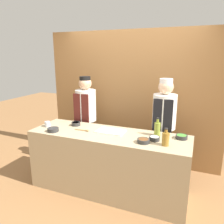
{
  "coord_description": "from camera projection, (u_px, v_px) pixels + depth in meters",
  "views": [
    {
      "loc": [
        1.13,
        -2.68,
        1.96
      ],
      "look_at": [
        0.0,
        0.14,
        1.17
      ],
      "focal_mm": 35.0,
      "sensor_mm": 36.0,
      "label": 1
    }
  ],
  "objects": [
    {
      "name": "sauce_bowl_green",
      "position": [
        181.0,
        137.0,
        2.88
      ],
      "size": [
        0.15,
        0.15,
        0.05
      ],
      "color": "#2D2D2D",
      "rests_on": "counter"
    },
    {
      "name": "cup_steel",
      "position": [
        47.0,
        124.0,
        3.37
      ],
      "size": [
        0.09,
        0.09,
        0.08
      ],
      "color": "#B7B7BC",
      "rests_on": "counter"
    },
    {
      "name": "cutting_board",
      "position": [
        111.0,
        131.0,
        3.15
      ],
      "size": [
        0.4,
        0.25,
        0.02
      ],
      "color": "white",
      "rests_on": "counter"
    },
    {
      "name": "counter",
      "position": [
        108.0,
        162.0,
        3.19
      ],
      "size": [
        2.27,
        0.71,
        0.89
      ],
      "color": "tan",
      "rests_on": "ground_plane"
    },
    {
      "name": "bottle_oil",
      "position": [
        157.0,
        129.0,
        2.98
      ],
      "size": [
        0.08,
        0.08,
        0.26
      ],
      "color": "olive",
      "rests_on": "counter"
    },
    {
      "name": "cabinet_wall",
      "position": [
        132.0,
        98.0,
        4.03
      ],
      "size": [
        3.21,
        0.18,
        2.4
      ],
      "color": "olive",
      "rests_on": "ground_plane"
    },
    {
      "name": "sauce_bowl_white",
      "position": [
        154.0,
        138.0,
        2.83
      ],
      "size": [
        0.14,
        0.14,
        0.05
      ],
      "color": "#2D2D2D",
      "rests_on": "counter"
    },
    {
      "name": "sauce_bowl_purple",
      "position": [
        53.0,
        129.0,
        3.16
      ],
      "size": [
        0.16,
        0.16,
        0.05
      ],
      "color": "#2D2D2D",
      "rests_on": "counter"
    },
    {
      "name": "chef_right",
      "position": [
        163.0,
        127.0,
        3.38
      ],
      "size": [
        0.36,
        0.36,
        1.64
      ],
      "color": "#28282D",
      "rests_on": "ground_plane"
    },
    {
      "name": "wooden_spoon",
      "position": [
        84.0,
        130.0,
        3.19
      ],
      "size": [
        0.24,
        0.04,
        0.02
      ],
      "color": "#B2844C",
      "rests_on": "counter"
    },
    {
      "name": "sauce_bowl_red",
      "position": [
        76.0,
        124.0,
        3.43
      ],
      "size": [
        0.14,
        0.14,
        0.06
      ],
      "color": "#2D2D2D",
      "rests_on": "counter"
    },
    {
      "name": "ground_plane",
      "position": [
        109.0,
        189.0,
        3.31
      ],
      "size": [
        14.0,
        14.0,
        0.0
      ],
      "primitive_type": "plane",
      "color": "olive"
    },
    {
      "name": "bottle_vinegar",
      "position": [
        166.0,
        139.0,
        2.65
      ],
      "size": [
        0.09,
        0.09,
        0.22
      ],
      "color": "olive",
      "rests_on": "counter"
    },
    {
      "name": "sauce_bowl_brown",
      "position": [
        143.0,
        141.0,
        2.75
      ],
      "size": [
        0.16,
        0.16,
        0.05
      ],
      "color": "#2D2D2D",
      "rests_on": "counter"
    },
    {
      "name": "chef_left",
      "position": [
        86.0,
        118.0,
        3.87
      ],
      "size": [
        0.35,
        0.35,
        1.62
      ],
      "color": "#28282D",
      "rests_on": "ground_plane"
    }
  ]
}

